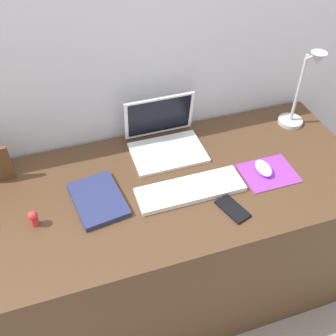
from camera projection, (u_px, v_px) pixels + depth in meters
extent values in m
plane|color=gray|center=(161.00, 288.00, 2.03)|extent=(6.00, 6.00, 0.00)
cube|color=silver|center=(134.00, 136.00, 1.81)|extent=(2.87, 0.05, 1.40)
cube|color=#4C331E|center=(160.00, 245.00, 1.77)|extent=(1.67, 0.69, 0.74)
cube|color=white|center=(168.00, 153.00, 1.66)|extent=(0.30, 0.21, 0.01)
cube|color=white|center=(159.00, 116.00, 1.67)|extent=(0.30, 0.04, 0.20)
cube|color=black|center=(160.00, 116.00, 1.66)|extent=(0.27, 0.03, 0.17)
cube|color=white|center=(190.00, 190.00, 1.50)|extent=(0.41, 0.13, 0.02)
cube|color=purple|center=(268.00, 173.00, 1.57)|extent=(0.21, 0.17, 0.00)
ellipsoid|color=white|center=(264.00, 168.00, 1.57)|extent=(0.06, 0.10, 0.03)
cube|color=black|center=(233.00, 209.00, 1.43)|extent=(0.10, 0.14, 0.01)
cylinder|color=#B7B7BC|center=(290.00, 121.00, 1.81)|extent=(0.11, 0.11, 0.02)
cylinder|color=#B7B7BC|center=(299.00, 89.00, 1.70)|extent=(0.01, 0.01, 0.32)
cylinder|color=#B7B7BC|center=(313.00, 57.00, 1.56)|extent=(0.01, 0.09, 0.07)
cone|color=#B7B7BC|center=(318.00, 58.00, 1.53)|extent=(0.06, 0.06, 0.05)
cube|color=navy|center=(99.00, 200.00, 1.46)|extent=(0.20, 0.26, 0.02)
cylinder|color=red|center=(35.00, 221.00, 1.38)|extent=(0.03, 0.03, 0.03)
sphere|color=red|center=(33.00, 216.00, 1.36)|extent=(0.03, 0.03, 0.03)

